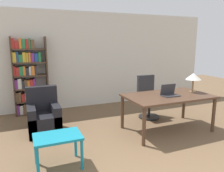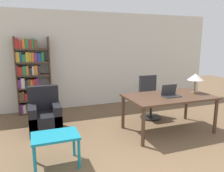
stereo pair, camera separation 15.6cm
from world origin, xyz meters
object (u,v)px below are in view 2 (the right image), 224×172
(side_table_blue, at_px, (55,139))
(armchair, at_px, (45,117))
(desk, at_px, (169,99))
(table_lamp, at_px, (196,77))
(bookshelf, at_px, (32,78))
(laptop, at_px, (170,94))
(office_chair, at_px, (150,99))

(side_table_blue, bearing_deg, armchair, 92.59)
(desk, relative_size, table_lamp, 4.21)
(side_table_blue, bearing_deg, bookshelf, 95.57)
(desk, height_order, laptop, laptop)
(desk, distance_m, side_table_blue, 2.46)
(office_chair, bearing_deg, desk, -94.57)
(office_chair, height_order, side_table_blue, office_chair)
(bookshelf, bearing_deg, office_chair, -26.82)
(desk, xyz_separation_m, bookshelf, (-2.65, 2.27, 0.25))
(laptop, xyz_separation_m, armchair, (-2.44, 0.96, -0.52))
(laptop, distance_m, office_chair, 1.01)
(laptop, relative_size, table_lamp, 0.83)
(laptop, relative_size, armchair, 0.38)
(laptop, bearing_deg, desk, 87.09)
(armchair, bearing_deg, office_chair, -0.41)
(laptop, distance_m, table_lamp, 0.75)
(desk, bearing_deg, laptop, -92.91)
(table_lamp, xyz_separation_m, side_table_blue, (-3.06, -0.59, -0.69))
(office_chair, xyz_separation_m, side_table_blue, (-2.45, -1.45, -0.05))
(laptop, bearing_deg, office_chair, 85.52)
(laptop, height_order, bookshelf, bookshelf)
(desk, height_order, armchair, armchair)
(laptop, xyz_separation_m, bookshelf, (-2.65, 2.32, 0.11))
(table_lamp, height_order, armchair, table_lamp)
(bookshelf, bearing_deg, laptop, -41.19)
(desk, xyz_separation_m, side_table_blue, (-2.38, -0.56, -0.26))
(side_table_blue, xyz_separation_m, armchair, (-0.07, 1.47, -0.12))
(office_chair, bearing_deg, bookshelf, 153.18)
(bookshelf, bearing_deg, side_table_blue, -84.43)
(desk, xyz_separation_m, laptop, (-0.00, -0.05, 0.13))
(desk, relative_size, bookshelf, 0.90)
(side_table_blue, xyz_separation_m, bookshelf, (-0.28, 2.83, 0.51))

